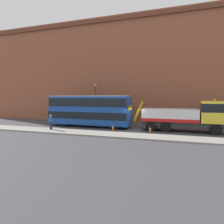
{
  "coord_description": "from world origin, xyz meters",
  "views": [
    {
      "loc": [
        5.36,
        -23.71,
        3.85
      ],
      "look_at": [
        -3.09,
        0.56,
        2.0
      ],
      "focal_mm": 33.06,
      "sensor_mm": 36.0,
      "label": 1
    }
  ],
  "objects_px": {
    "double_decker_bus": "(89,110)",
    "traffic_cone_near_bus": "(113,128)",
    "traffic_cone_midway": "(150,129)",
    "recovery_tow_truck": "(187,116)",
    "street_lamp": "(95,100)",
    "pedestrian_onlooker": "(51,122)"
  },
  "relations": [
    {
      "from": "double_decker_bus",
      "to": "traffic_cone_near_bus",
      "type": "bearing_deg",
      "value": -25.5
    },
    {
      "from": "double_decker_bus",
      "to": "pedestrian_onlooker",
      "type": "distance_m",
      "value": 5.31
    },
    {
      "from": "double_decker_bus",
      "to": "pedestrian_onlooker",
      "type": "height_order",
      "value": "double_decker_bus"
    },
    {
      "from": "traffic_cone_near_bus",
      "to": "traffic_cone_midway",
      "type": "bearing_deg",
      "value": 3.12
    },
    {
      "from": "recovery_tow_truck",
      "to": "double_decker_bus",
      "type": "distance_m",
      "value": 11.97
    },
    {
      "from": "double_decker_bus",
      "to": "street_lamp",
      "type": "bearing_deg",
      "value": 102.79
    },
    {
      "from": "traffic_cone_near_bus",
      "to": "street_lamp",
      "type": "bearing_deg",
      "value": 129.26
    },
    {
      "from": "recovery_tow_truck",
      "to": "double_decker_bus",
      "type": "bearing_deg",
      "value": -179.01
    },
    {
      "from": "traffic_cone_near_bus",
      "to": "pedestrian_onlooker",
      "type": "bearing_deg",
      "value": -160.81
    },
    {
      "from": "street_lamp",
      "to": "traffic_cone_near_bus",
      "type": "bearing_deg",
      "value": -50.74
    },
    {
      "from": "double_decker_bus",
      "to": "recovery_tow_truck",
      "type": "bearing_deg",
      "value": 0.99
    },
    {
      "from": "recovery_tow_truck",
      "to": "double_decker_bus",
      "type": "height_order",
      "value": "double_decker_bus"
    },
    {
      "from": "traffic_cone_near_bus",
      "to": "street_lamp",
      "type": "height_order",
      "value": "street_lamp"
    },
    {
      "from": "street_lamp",
      "to": "double_decker_bus",
      "type": "bearing_deg",
      "value": -78.23
    },
    {
      "from": "traffic_cone_near_bus",
      "to": "traffic_cone_midway",
      "type": "relative_size",
      "value": 1.0
    },
    {
      "from": "pedestrian_onlooker",
      "to": "street_lamp",
      "type": "xyz_separation_m",
      "value": [
        2.01,
        8.16,
        2.49
      ]
    },
    {
      "from": "traffic_cone_near_bus",
      "to": "traffic_cone_midway",
      "type": "xyz_separation_m",
      "value": [
        4.24,
        0.23,
        0.0
      ]
    },
    {
      "from": "double_decker_bus",
      "to": "traffic_cone_near_bus",
      "type": "relative_size",
      "value": 15.39
    },
    {
      "from": "recovery_tow_truck",
      "to": "traffic_cone_midway",
      "type": "bearing_deg",
      "value": -154.29
    },
    {
      "from": "traffic_cone_near_bus",
      "to": "street_lamp",
      "type": "distance_m",
      "value": 8.13
    },
    {
      "from": "pedestrian_onlooker",
      "to": "traffic_cone_midway",
      "type": "height_order",
      "value": "pedestrian_onlooker"
    },
    {
      "from": "traffic_cone_near_bus",
      "to": "double_decker_bus",
      "type": "bearing_deg",
      "value": 153.47
    }
  ]
}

